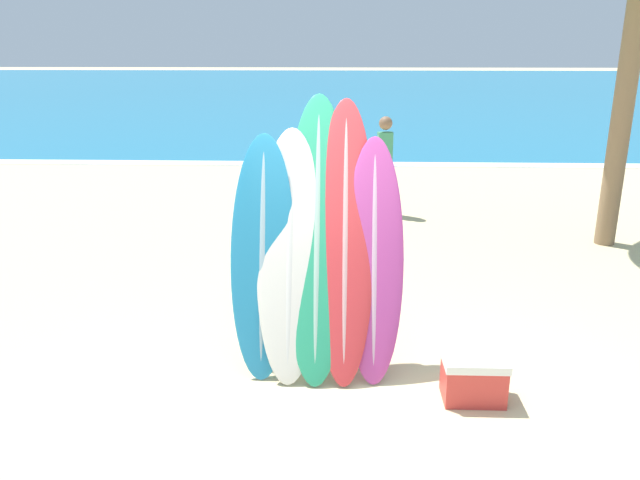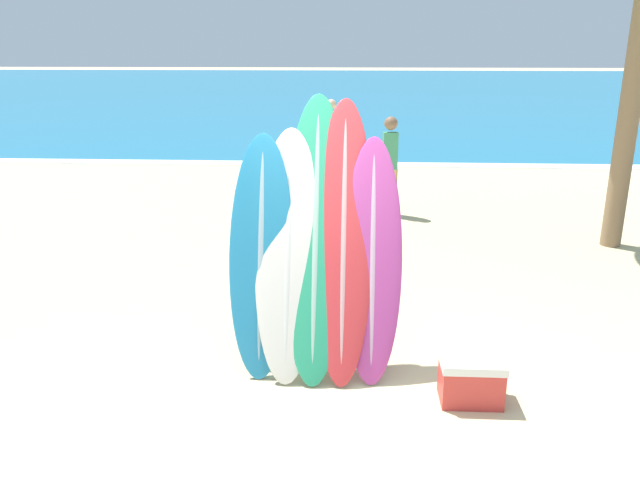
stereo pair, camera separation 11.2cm
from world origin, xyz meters
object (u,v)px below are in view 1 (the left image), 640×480
at_px(surfboard_slot_3, 345,239).
at_px(surfboard_slot_4, 374,259).
at_px(surfboard_rack, 317,315).
at_px(surfboard_slot_0, 263,256).
at_px(person_near_water, 324,135).
at_px(surfboard_slot_1, 290,254).
at_px(person_mid_beach, 384,162).
at_px(surfboard_slot_2, 317,236).
at_px(cooler_box, 474,378).

relative_size(surfboard_slot_3, surfboard_slot_4, 1.16).
relative_size(surfboard_rack, surfboard_slot_0, 0.63).
bearing_deg(surfboard_rack, person_near_water, 91.28).
bearing_deg(surfboard_slot_1, surfboard_rack, -6.35).
xyz_separation_m(surfboard_slot_4, person_near_water, (-0.70, 8.56, -0.10)).
xyz_separation_m(surfboard_slot_0, person_mid_beach, (1.41, 5.36, -0.12)).
height_order(surfboard_slot_2, person_mid_beach, surfboard_slot_2).
bearing_deg(person_mid_beach, surfboard_slot_2, 71.62).
height_order(surfboard_slot_1, surfboard_slot_4, surfboard_slot_1).
distance_m(surfboard_slot_4, cooler_box, 1.29).
relative_size(person_near_water, cooler_box, 3.30).
height_order(surfboard_rack, surfboard_slot_1, surfboard_slot_1).
xyz_separation_m(surfboard_slot_0, surfboard_slot_2, (0.48, 0.08, 0.17)).
xyz_separation_m(surfboard_slot_1, surfboard_slot_4, (0.74, -0.01, -0.03)).
height_order(surfboard_slot_1, person_near_water, surfboard_slot_1).
relative_size(surfboard_rack, person_near_water, 0.77).
height_order(surfboard_rack, surfboard_slot_0, surfboard_slot_0).
distance_m(surfboard_slot_2, cooler_box, 1.78).
distance_m(surfboard_slot_2, surfboard_slot_3, 0.25).
relative_size(surfboard_slot_0, surfboard_slot_1, 0.98).
bearing_deg(surfboard_slot_2, person_near_water, 91.30).
xyz_separation_m(surfboard_slot_0, cooler_box, (1.79, -0.57, -0.85)).
height_order(person_mid_beach, cooler_box, person_mid_beach).
height_order(surfboard_rack, person_mid_beach, person_mid_beach).
bearing_deg(person_mid_beach, surfboard_slot_3, 74.26).
bearing_deg(cooler_box, surfboard_slot_4, 145.15).
xyz_separation_m(surfboard_rack, surfboard_slot_3, (0.25, 0.08, 0.69)).
bearing_deg(surfboard_slot_0, surfboard_slot_4, -0.01).
bearing_deg(cooler_box, person_near_water, 99.38).
xyz_separation_m(person_near_water, cooler_box, (1.51, -9.13, -0.73)).
relative_size(surfboard_slot_2, surfboard_slot_4, 1.17).
distance_m(person_mid_beach, cooler_box, 5.98).
height_order(surfboard_slot_3, cooler_box, surfboard_slot_3).
relative_size(surfboard_slot_0, person_near_water, 1.22).
height_order(surfboard_slot_1, surfboard_slot_3, surfboard_slot_3).
relative_size(surfboard_slot_3, person_near_water, 1.40).
relative_size(surfboard_slot_2, person_mid_beach, 1.43).
xyz_separation_m(surfboard_rack, person_near_water, (-0.19, 8.58, 0.43)).
bearing_deg(person_mid_beach, surfboard_slot_1, 69.31).
xyz_separation_m(surfboard_rack, surfboard_slot_2, (0.00, 0.10, 0.71)).
distance_m(surfboard_slot_4, person_near_water, 8.59).
xyz_separation_m(person_mid_beach, cooler_box, (0.39, -5.93, -0.72)).
relative_size(surfboard_slot_0, surfboard_slot_2, 0.86).
bearing_deg(surfboard_rack, person_mid_beach, 80.21).
relative_size(surfboard_rack, cooler_box, 2.55).
bearing_deg(surfboard_slot_0, surfboard_slot_1, 2.04).
bearing_deg(surfboard_slot_1, person_mid_beach, 77.72).
bearing_deg(surfboard_slot_2, surfboard_slot_4, -8.96).
relative_size(surfboard_rack, surfboard_slot_2, 0.54).
height_order(surfboard_slot_3, person_near_water, surfboard_slot_3).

